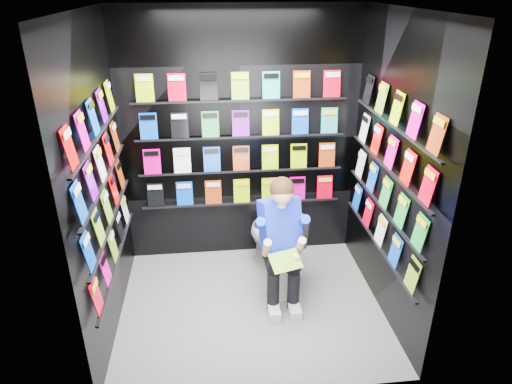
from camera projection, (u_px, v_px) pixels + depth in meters
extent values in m
plane|color=slate|center=(251.00, 307.00, 4.28)|extent=(2.40, 2.40, 0.00)
plane|color=white|center=(249.00, 9.00, 3.18)|extent=(2.40, 2.40, 0.00)
cube|color=black|center=(241.00, 141.00, 4.63)|extent=(2.40, 0.04, 2.60)
cube|color=black|center=(266.00, 243.00, 2.83)|extent=(2.40, 0.04, 2.60)
cube|color=black|center=(100.00, 186.00, 3.61)|extent=(0.04, 2.00, 2.60)
cube|color=black|center=(392.00, 173.00, 3.85)|extent=(0.04, 2.00, 2.60)
imported|color=white|center=(273.00, 239.00, 4.68)|extent=(0.62, 0.84, 0.73)
cube|color=silver|center=(284.00, 278.00, 4.46)|extent=(0.25, 0.39, 0.27)
cube|color=silver|center=(284.00, 265.00, 4.40)|extent=(0.27, 0.41, 0.03)
cube|color=green|center=(286.00, 261.00, 3.93)|extent=(0.31, 0.23, 0.12)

